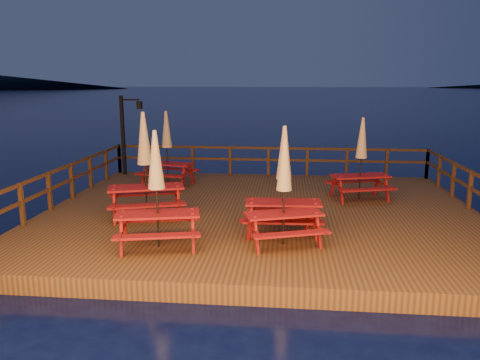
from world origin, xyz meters
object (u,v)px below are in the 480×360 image
Objects in this scene: lamp_post at (127,128)px; picnic_table_2 at (167,147)px; picnic_table_0 at (284,189)px; picnic_table_1 at (145,164)px.

picnic_table_2 is at bearing -39.83° from lamp_post.
lamp_post is at bearing 110.40° from picnic_table_0.
lamp_post is 1.08× the size of picnic_table_1.
lamp_post is 2.61m from picnic_table_2.
lamp_post is 9.51m from picnic_table_0.
picnic_table_0 is 0.95× the size of picnic_table_2.
picnic_table_1 is (2.40, -5.58, -0.35)m from lamp_post.
picnic_table_2 reaches higher than picnic_table_0.
lamp_post is at bearing 95.12° from picnic_table_1.
picnic_table_2 is (1.97, -1.65, -0.47)m from lamp_post.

